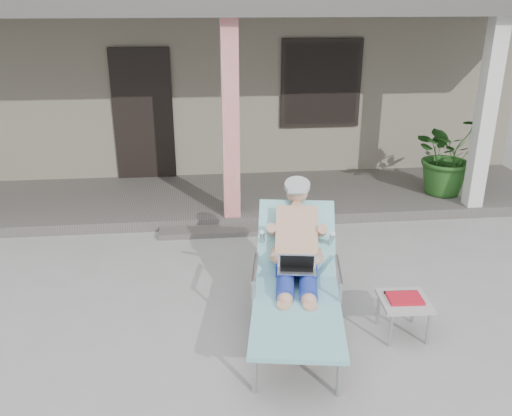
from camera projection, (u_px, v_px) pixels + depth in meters
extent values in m
plane|color=#9E9E99|center=(246.00, 306.00, 5.63)|extent=(60.00, 60.00, 0.00)
cube|color=gray|center=(217.00, 73.00, 11.08)|extent=(10.00, 5.00, 3.00)
cube|color=black|center=(143.00, 115.00, 8.73)|extent=(0.95, 0.06, 2.10)
cube|color=black|center=(321.00, 84.00, 8.85)|extent=(1.20, 0.06, 1.30)
cube|color=black|center=(321.00, 84.00, 8.84)|extent=(1.32, 0.05, 1.42)
cube|color=#605B56|center=(229.00, 198.00, 8.37)|extent=(10.00, 2.00, 0.15)
cube|color=red|center=(231.00, 122.00, 7.08)|extent=(0.22, 0.22, 2.61)
cube|color=silver|center=(485.00, 116.00, 7.42)|extent=(0.22, 0.22, 2.61)
cube|color=#474442|center=(225.00, 5.00, 7.34)|extent=(10.00, 2.30, 0.24)
cube|color=#605B56|center=(234.00, 230.00, 7.32)|extent=(2.00, 0.30, 0.07)
cylinder|color=#B7B7BC|center=(255.00, 372.00, 4.33)|extent=(0.05, 0.05, 0.40)
cylinder|color=#B7B7BC|center=(339.00, 375.00, 4.30)|extent=(0.05, 0.05, 0.40)
cylinder|color=#B7B7BC|center=(263.00, 285.00, 5.64)|extent=(0.05, 0.05, 0.40)
cylinder|color=#B7B7BC|center=(328.00, 286.00, 5.60)|extent=(0.05, 0.05, 0.40)
cube|color=#B7B7BC|center=(297.00, 315.00, 4.71)|extent=(0.88, 1.41, 0.03)
cube|color=#90DBDF|center=(297.00, 313.00, 4.70)|extent=(0.99, 1.46, 0.04)
cube|color=#B7B7BC|center=(296.00, 242.00, 5.50)|extent=(0.76, 0.72, 0.53)
cube|color=#90DBDF|center=(296.00, 239.00, 5.49)|extent=(0.88, 0.82, 0.60)
cylinder|color=#ABABAD|center=(297.00, 185.00, 5.60)|extent=(0.30, 0.30, 0.14)
cube|color=silver|center=(297.00, 269.00, 5.06)|extent=(0.39, 0.31, 0.25)
cube|color=#ABACA7|center=(404.00, 301.00, 5.03)|extent=(0.47, 0.47, 0.04)
cylinder|color=#B7B7BC|center=(390.00, 330.00, 4.92)|extent=(0.03, 0.03, 0.34)
cylinder|color=#B7B7BC|center=(428.00, 328.00, 4.95)|extent=(0.03, 0.03, 0.34)
cylinder|color=#B7B7BC|center=(378.00, 309.00, 5.25)|extent=(0.03, 0.03, 0.34)
cylinder|color=#B7B7BC|center=(414.00, 307.00, 5.28)|extent=(0.03, 0.03, 0.34)
cube|color=red|center=(405.00, 298.00, 5.02)|extent=(0.33, 0.25, 0.03)
cube|color=black|center=(400.00, 292.00, 5.13)|extent=(0.31, 0.04, 0.03)
imported|color=#26591E|center=(449.00, 154.00, 8.18)|extent=(1.27, 1.15, 1.22)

